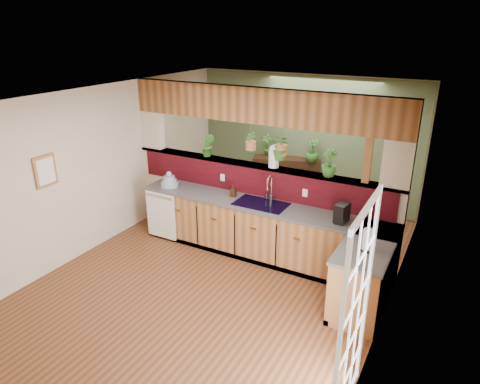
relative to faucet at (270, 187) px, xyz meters
The scene contains 28 objects.
ground 1.63m from the faucet, 105.85° to the right, with size 4.60×7.00×0.01m, color brown.
ceiling 1.88m from the faucet, 105.85° to the right, with size 4.60×7.00×0.01m, color brown.
wall_back 2.39m from the faucet, 97.75° to the left, with size 4.60×0.02×2.60m, color beige.
wall_left 2.86m from the faucet, 156.61° to the right, with size 0.02×7.00×2.60m, color beige.
wall_right 2.29m from the faucet, 29.82° to the right, with size 0.02×7.00×2.60m, color beige.
pass_through_partition 0.37m from the faucet, 143.81° to the left, with size 4.60×0.21×2.60m.
pass_through_ledge 0.45m from the faucet, 146.11° to the left, with size 4.60×0.21×0.04m, color brown.
header_beam 1.25m from the faucet, 146.11° to the left, with size 4.60×0.15×0.55m, color brown.
sage_backwall 2.37m from the faucet, 97.81° to the left, with size 4.55×0.02×2.55m, color #526545.
countertop 0.90m from the faucet, 27.22° to the right, with size 4.14×1.52×0.90m.
dishwasher 1.98m from the faucet, 165.35° to the right, with size 0.58×0.03×0.82m.
navy_sink 0.36m from the faucet, 114.33° to the right, with size 0.82×0.50×0.18m.
french_door 3.12m from the faucet, 51.32° to the right, with size 0.06×1.02×2.16m, color white.
framed_print 3.26m from the faucet, 143.30° to the right, with size 0.04×0.35×0.45m.
faucet is the anchor object (origin of this frame).
dish_stack 1.80m from the faucet, behind, with size 0.30×0.30×0.26m.
soap_dispenser 0.62m from the faucet, behind, with size 0.09×0.09×0.20m, color #3B2215.
coffee_maker 1.22m from the faucet, ahead, with size 0.15×0.25×0.28m.
paper_towel 1.90m from the faucet, 26.55° to the right, with size 0.14×0.14×0.30m.
glass_jar 0.49m from the faucet, 102.35° to the left, with size 0.16×0.16×0.36m.
ledge_plant_left 1.35m from the faucet, behind, with size 0.22×0.18×0.40m, color #2B5F20.
ledge_plant_right 0.98m from the faucet, 14.43° to the left, with size 0.23×0.23×0.41m, color #2B5F20.
hanging_plant_a 0.86m from the faucet, 154.45° to the left, with size 0.21×0.17×0.46m.
hanging_plant_b 0.80m from the faucet, 71.80° to the left, with size 0.39×0.35×0.52m.
shelving_console 2.29m from the faucet, 105.94° to the left, with size 1.36×0.36×0.90m, color black.
shelf_plant_a 2.37m from the faucet, 116.71° to the left, with size 0.23×0.16×0.44m, color #2B5F20.
shelf_plant_b 2.12m from the faucet, 92.12° to the left, with size 0.26×0.26×0.46m, color #2B5F20.
floor_plant 1.42m from the faucet, 79.87° to the left, with size 0.67×0.58×0.75m, color #2B5F20.
Camera 1 is at (2.87, -4.48, 3.47)m, focal length 32.00 mm.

